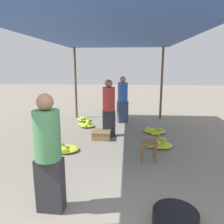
# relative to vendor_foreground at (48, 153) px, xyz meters

# --- Properties ---
(canopy_post_back_left) EXTENTS (0.08, 0.08, 2.57)m
(canopy_post_back_left) POSITION_rel_vendor_foreground_xyz_m (-0.89, 5.34, 0.44)
(canopy_post_back_left) COLOR brown
(canopy_post_back_left) RESTS_ON ground
(canopy_post_back_right) EXTENTS (0.08, 0.08, 2.57)m
(canopy_post_back_right) POSITION_rel_vendor_foreground_xyz_m (2.24, 5.34, 0.44)
(canopy_post_back_right) COLOR brown
(canopy_post_back_right) RESTS_ON ground
(canopy_tarp) EXTENTS (3.53, 6.33, 0.04)m
(canopy_tarp) POSITION_rel_vendor_foreground_xyz_m (0.67, 2.38, 1.75)
(canopy_tarp) COLOR #33569E
(canopy_tarp) RESTS_ON canopy_post_front_left
(vendor_foreground) EXTENTS (0.37, 0.36, 1.63)m
(vendor_foreground) POSITION_rel_vendor_foreground_xyz_m (0.00, 0.00, 0.00)
(vendor_foreground) COLOR #2D2D33
(vendor_foreground) RESTS_ON ground
(stool) EXTENTS (0.34, 0.34, 0.43)m
(stool) POSITION_rel_vendor_foreground_xyz_m (1.48, 1.69, -0.50)
(stool) COLOR brown
(stool) RESTS_ON ground
(basin_black) EXTENTS (0.57, 0.57, 0.18)m
(basin_black) POSITION_rel_vendor_foreground_xyz_m (1.65, -0.16, -0.76)
(basin_black) COLOR black
(basin_black) RESTS_ON ground
(banana_pile_left_0) EXTENTS (0.53, 0.41, 0.17)m
(banana_pile_left_0) POSITION_rel_vendor_foreground_xyz_m (-0.52, 4.83, -0.77)
(banana_pile_left_0) COLOR yellow
(banana_pile_left_0) RESTS_ON ground
(banana_pile_left_1) EXTENTS (0.60, 0.56, 0.18)m
(banana_pile_left_1) POSITION_rel_vendor_foreground_xyz_m (-0.41, 2.06, -0.78)
(banana_pile_left_1) COLOR #97C131
(banana_pile_left_1) RESTS_ON ground
(banana_pile_left_2) EXTENTS (0.55, 0.46, 0.24)m
(banana_pile_left_2) POSITION_rel_vendor_foreground_xyz_m (-0.28, 4.08, -0.77)
(banana_pile_left_2) COLOR #ACC92D
(banana_pile_left_2) RESTS_ON ground
(banana_pile_right_0) EXTENTS (0.65, 0.51, 0.22)m
(banana_pile_right_0) POSITION_rel_vendor_foreground_xyz_m (1.81, 2.49, -0.77)
(banana_pile_right_0) COLOR #73B237
(banana_pile_right_0) RESTS_ON ground
(banana_pile_right_1) EXTENTS (0.60, 0.67, 0.17)m
(banana_pile_right_1) POSITION_rel_vendor_foreground_xyz_m (1.83, 3.60, -0.79)
(banana_pile_right_1) COLOR yellow
(banana_pile_right_1) RESTS_ON ground
(crate_near) EXTENTS (0.49, 0.49, 0.21)m
(crate_near) POSITION_rel_vendor_foreground_xyz_m (0.33, 3.02, -0.74)
(crate_near) COLOR #9E7A4C
(crate_near) RESTS_ON ground
(shopper_walking_mid) EXTENTS (0.45, 0.45, 1.59)m
(shopper_walking_mid) POSITION_rel_vendor_foreground_xyz_m (0.86, 4.79, -0.02)
(shopper_walking_mid) COLOR #384766
(shopper_walking_mid) RESTS_ON ground
(shopper_walking_far) EXTENTS (0.38, 0.38, 1.58)m
(shopper_walking_far) POSITION_rel_vendor_foreground_xyz_m (0.52, 3.26, -0.02)
(shopper_walking_far) COLOR #2D2D33
(shopper_walking_far) RESTS_ON ground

